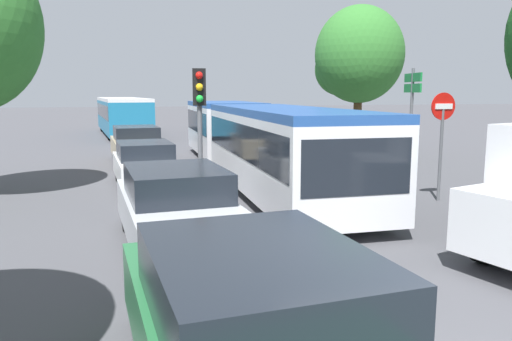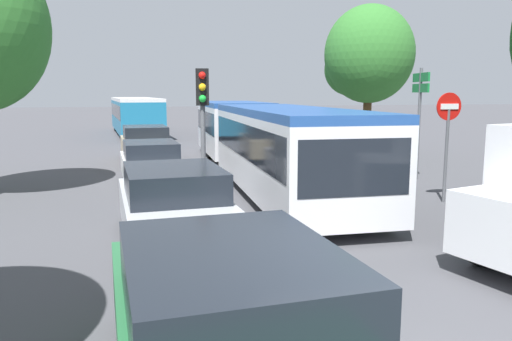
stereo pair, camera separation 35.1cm
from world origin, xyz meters
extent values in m
cube|color=silver|center=(1.73, 9.38, 1.25)|extent=(2.82, 9.20, 1.96)
cube|color=black|center=(1.73, 9.38, 1.60)|extent=(2.83, 8.83, 0.86)
cube|color=#234C93|center=(1.73, 9.38, 2.32)|extent=(2.82, 9.20, 0.19)
cube|color=silver|center=(2.09, 18.00, 1.25)|extent=(2.70, 6.32, 1.96)
cube|color=black|center=(2.09, 18.00, 1.60)|extent=(2.71, 6.08, 0.86)
cube|color=#234C93|center=(2.09, 18.00, 2.32)|extent=(2.70, 6.32, 0.19)
cylinder|color=black|center=(1.94, 14.41, 1.25)|extent=(1.85, 1.03, 1.81)
cube|color=black|center=(1.54, 4.87, 1.48)|extent=(2.15, 0.19, 1.05)
cylinder|color=black|center=(2.64, 6.43, 0.48)|extent=(0.33, 0.97, 0.96)
cylinder|color=black|center=(0.59, 6.52, 0.48)|extent=(0.33, 0.97, 0.96)
cylinder|color=black|center=(2.88, 12.25, 0.48)|extent=(0.33, 0.97, 0.96)
cylinder|color=black|center=(0.83, 12.34, 0.48)|extent=(0.33, 0.97, 0.96)
cylinder|color=black|center=(3.12, 17.95, 0.48)|extent=(0.33, 0.97, 0.96)
cylinder|color=black|center=(1.07, 18.04, 0.48)|extent=(0.33, 0.97, 0.96)
cube|color=teal|center=(-1.83, 31.36, 1.27)|extent=(3.31, 11.62, 1.99)
cube|color=black|center=(-1.83, 31.36, 1.63)|extent=(3.30, 11.05, 0.84)
cube|color=silver|center=(-1.83, 31.36, 2.37)|extent=(3.31, 11.62, 0.20)
cylinder|color=black|center=(-3.15, 35.06, 0.50)|extent=(0.37, 1.02, 1.00)
cylinder|color=black|center=(-1.02, 35.21, 0.50)|extent=(0.37, 1.02, 1.00)
cylinder|color=black|center=(-2.66, 27.85, 0.50)|extent=(0.37, 1.02, 1.00)
cylinder|color=black|center=(-0.53, 28.00, 0.50)|extent=(0.37, 1.02, 1.00)
cube|color=black|center=(-1.59, 0.64, 1.27)|extent=(1.83, 2.40, 0.55)
cylinder|color=black|center=(-2.44, 2.13, 0.34)|extent=(0.26, 0.69, 0.68)
cylinder|color=black|center=(-0.86, 2.20, 0.34)|extent=(0.26, 0.69, 0.68)
cube|color=#B7BABF|center=(-1.61, 5.82, 0.61)|extent=(1.99, 4.34, 0.69)
cube|color=black|center=(-1.61, 5.72, 1.22)|extent=(1.76, 2.30, 0.53)
cylinder|color=black|center=(-2.43, 7.15, 0.32)|extent=(0.25, 0.66, 0.65)
cylinder|color=black|center=(-0.91, 7.22, 0.32)|extent=(0.25, 0.66, 0.65)
cylinder|color=black|center=(-2.31, 4.42, 0.32)|extent=(0.25, 0.66, 0.65)
cylinder|color=black|center=(-0.80, 4.49, 0.32)|extent=(0.25, 0.66, 0.65)
cube|color=white|center=(-1.73, 12.06, 0.56)|extent=(1.83, 3.98, 0.63)
cube|color=black|center=(-1.73, 11.97, 1.12)|extent=(1.61, 2.11, 0.48)
cylinder|color=black|center=(-2.48, 13.28, 0.30)|extent=(0.23, 0.60, 0.60)
cylinder|color=black|center=(-1.09, 13.34, 0.30)|extent=(0.23, 0.60, 0.60)
cylinder|color=black|center=(-2.37, 10.78, 0.30)|extent=(0.23, 0.60, 0.60)
cylinder|color=black|center=(-0.98, 10.84, 0.30)|extent=(0.23, 0.60, 0.60)
cube|color=tan|center=(-1.69, 17.43, 0.61)|extent=(1.99, 4.35, 0.69)
cube|color=black|center=(-1.69, 17.33, 1.22)|extent=(1.76, 2.31, 0.53)
cylinder|color=black|center=(-2.51, 18.76, 0.33)|extent=(0.25, 0.66, 0.65)
cylinder|color=black|center=(-0.99, 18.83, 0.33)|extent=(0.25, 0.66, 0.65)
cylinder|color=black|center=(-2.39, 16.03, 0.33)|extent=(0.25, 0.66, 0.65)
cylinder|color=black|center=(-0.87, 16.10, 0.33)|extent=(0.25, 0.66, 0.65)
cylinder|color=black|center=(3.20, 3.41, 0.36)|extent=(0.76, 0.41, 0.72)
cylinder|color=#56595E|center=(-0.55, 9.14, 1.70)|extent=(0.12, 0.12, 3.40)
cube|color=black|center=(-0.55, 9.14, 2.95)|extent=(0.35, 0.28, 0.90)
sphere|color=red|center=(-0.57, 8.99, 3.23)|extent=(0.18, 0.18, 0.18)
sphere|color=#EAAD14|center=(-0.57, 8.99, 2.95)|extent=(0.18, 0.18, 0.18)
sphere|color=green|center=(-0.57, 8.99, 2.67)|extent=(0.18, 0.18, 0.18)
cylinder|color=#56595E|center=(5.51, 7.80, 1.20)|extent=(0.08, 0.08, 2.40)
cylinder|color=red|center=(5.51, 7.80, 2.47)|extent=(0.70, 0.03, 0.70)
cube|color=white|center=(5.51, 7.78, 2.47)|extent=(0.50, 0.04, 0.14)
cylinder|color=#56595E|center=(6.81, 11.14, 1.80)|extent=(0.10, 0.10, 3.60)
cube|color=#197A38|center=(6.81, 11.14, 3.30)|extent=(0.37, 1.38, 0.28)
cube|color=#197A38|center=(6.81, 11.14, 2.96)|extent=(0.37, 1.38, 0.28)
cylinder|color=#51381E|center=(7.69, 16.51, 1.44)|extent=(0.36, 0.36, 2.89)
ellipsoid|color=#33752D|center=(7.69, 16.51, 4.43)|extent=(3.79, 3.79, 4.12)
ellipsoid|color=#33752D|center=(7.13, 17.08, 3.81)|extent=(2.27, 2.27, 2.27)
camera|label=1|loc=(-2.73, -3.17, 2.82)|focal=35.00mm
camera|label=2|loc=(-2.39, -3.26, 2.82)|focal=35.00mm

